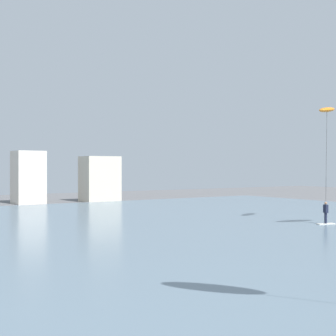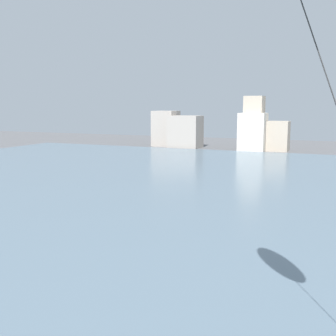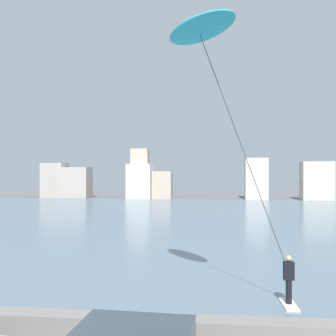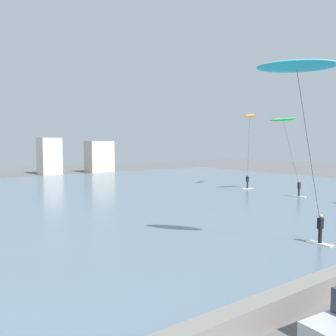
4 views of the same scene
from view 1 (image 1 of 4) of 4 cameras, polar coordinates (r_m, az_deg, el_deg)
name	(u,v)px [view 1 (image 1 of 4)]	position (r m, az deg, el deg)	size (l,w,h in m)	color
water_bay	(10,242)	(29.64, -17.89, -8.16)	(84.00, 52.00, 0.10)	slate
kitesurfer_orange	(327,122)	(39.41, 18.00, 5.09)	(3.49, 2.23, 8.97)	silver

